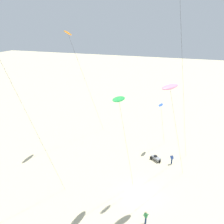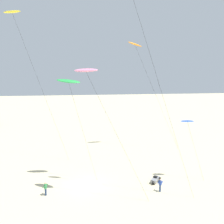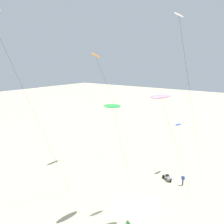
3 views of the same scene
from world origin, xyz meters
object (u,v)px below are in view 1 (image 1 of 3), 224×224
object	(u,v)px
kite_green	(119,100)
kite_pink	(170,87)
kite_white	(180,8)
kite_flyer_nearest	(172,159)
kite_flyer_middle	(146,217)
beach_buggy	(156,158)
kite_orange	(68,34)
kite_blue	(161,106)

from	to	relation	value
kite_green	kite_pink	distance (m)	5.85
kite_white	kite_green	xyz separation A→B (m)	(-7.15, 5.14, -9.71)
kite_flyer_nearest	kite_white	bearing A→B (deg)	175.84
kite_flyer_nearest	kite_flyer_middle	world-z (taller)	same
kite_flyer_middle	beach_buggy	bearing A→B (deg)	5.94
kite_orange	kite_green	distance (m)	18.54
kite_blue	kite_white	bearing A→B (deg)	-162.26
kite_orange	kite_pink	world-z (taller)	kite_orange
kite_flyer_nearest	kite_flyer_middle	bearing A→B (deg)	175.46
kite_pink	kite_flyer_middle	bearing A→B (deg)	169.21
kite_white	kite_green	distance (m)	13.11
kite_green	beach_buggy	bearing A→B (deg)	-14.06
kite_pink	kite_flyer_middle	xyz separation A→B (m)	(-5.10, 0.97, -13.99)
kite_white	kite_flyer_nearest	distance (m)	22.68
kite_blue	kite_flyer_middle	distance (m)	20.15
kite_green	beach_buggy	world-z (taller)	kite_green
kite_white	kite_orange	world-z (taller)	kite_white
kite_white	kite_pink	size ratio (longest dim) A/B	1.62
kite_orange	kite_pink	xyz separation A→B (m)	(-9.94, -17.94, -4.82)
kite_orange	kite_flyer_nearest	xyz separation A→B (m)	(-1.02, -18.08, -18.82)
kite_green	kite_blue	xyz separation A→B (m)	(15.72, -2.40, -5.40)
kite_orange	kite_pink	bearing A→B (deg)	-118.98
kite_blue	kite_pink	xyz separation A→B (m)	(-13.60, -2.88, 6.75)
kite_blue	beach_buggy	world-z (taller)	kite_blue
kite_green	kite_blue	bearing A→B (deg)	-8.69
kite_orange	beach_buggy	xyz separation A→B (m)	(-0.77, -15.48, -19.28)
kite_pink	beach_buggy	xyz separation A→B (m)	(9.17, 2.46, -14.46)
kite_white	kite_blue	size ratio (longest dim) A/B	2.95
beach_buggy	kite_green	bearing A→B (deg)	165.94
kite_orange	kite_white	bearing A→B (deg)	-105.40
kite_orange	kite_flyer_nearest	size ratio (longest dim) A/B	12.32
kite_blue	beach_buggy	size ratio (longest dim) A/B	4.24
kite_green	kite_pink	xyz separation A→B (m)	(2.11, -5.28, 1.36)
kite_white	kite_pink	distance (m)	9.75
kite_flyer_nearest	beach_buggy	xyz separation A→B (m)	(0.25, 2.60, -0.46)
kite_pink	beach_buggy	size ratio (longest dim) A/B	7.72
kite_white	beach_buggy	distance (m)	23.30
kite_white	kite_flyer_middle	bearing A→B (deg)	175.32
kite_white	kite_flyer_middle	xyz separation A→B (m)	(-10.14, 0.83, -22.35)
kite_blue	beach_buggy	distance (m)	8.90
beach_buggy	kite_white	bearing A→B (deg)	-150.74
beach_buggy	kite_orange	bearing A→B (deg)	87.16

